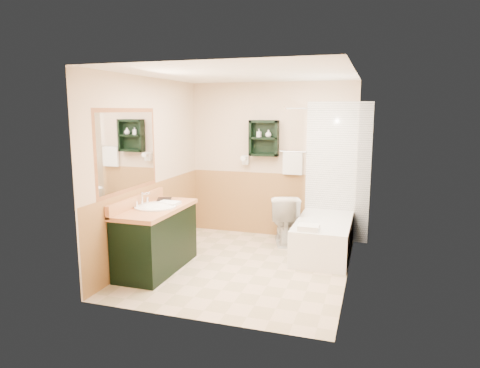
% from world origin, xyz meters
% --- Properties ---
extents(floor, '(3.00, 3.00, 0.00)m').
position_xyz_m(floor, '(0.00, 0.00, 0.00)').
color(floor, beige).
rests_on(floor, ground).
extents(back_wall, '(2.60, 0.04, 2.40)m').
position_xyz_m(back_wall, '(0.00, 1.52, 1.20)').
color(back_wall, beige).
rests_on(back_wall, ground).
extents(left_wall, '(0.04, 3.00, 2.40)m').
position_xyz_m(left_wall, '(-1.32, 0.00, 1.20)').
color(left_wall, beige).
rests_on(left_wall, ground).
extents(right_wall, '(0.04, 3.00, 2.40)m').
position_xyz_m(right_wall, '(1.32, 0.00, 1.20)').
color(right_wall, beige).
rests_on(right_wall, ground).
extents(ceiling, '(2.60, 3.00, 0.04)m').
position_xyz_m(ceiling, '(0.00, 0.00, 2.42)').
color(ceiling, white).
rests_on(ceiling, back_wall).
extents(wainscot_left, '(2.98, 2.98, 1.00)m').
position_xyz_m(wainscot_left, '(-1.29, 0.00, 0.50)').
color(wainscot_left, '#B9834B').
rests_on(wainscot_left, left_wall).
extents(wainscot_back, '(2.58, 2.58, 1.00)m').
position_xyz_m(wainscot_back, '(0.00, 1.49, 0.50)').
color(wainscot_back, '#B9834B').
rests_on(wainscot_back, back_wall).
extents(mirror_frame, '(1.30, 1.30, 1.00)m').
position_xyz_m(mirror_frame, '(-1.27, -0.55, 1.50)').
color(mirror_frame, '#935A30').
rests_on(mirror_frame, left_wall).
extents(mirror_glass, '(1.20, 1.20, 0.90)m').
position_xyz_m(mirror_glass, '(-1.27, -0.55, 1.50)').
color(mirror_glass, white).
rests_on(mirror_glass, left_wall).
extents(tile_right, '(1.50, 1.50, 2.10)m').
position_xyz_m(tile_right, '(1.28, 0.75, 1.05)').
color(tile_right, white).
rests_on(tile_right, right_wall).
extents(tile_back, '(0.95, 0.95, 2.10)m').
position_xyz_m(tile_back, '(1.03, 1.48, 1.05)').
color(tile_back, white).
rests_on(tile_back, back_wall).
extents(tile_accent, '(1.50, 1.50, 0.10)m').
position_xyz_m(tile_accent, '(1.27, 0.75, 1.90)').
color(tile_accent, '#13432C').
rests_on(tile_accent, right_wall).
extents(wall_shelf, '(0.45, 0.15, 0.55)m').
position_xyz_m(wall_shelf, '(-0.10, 1.41, 1.55)').
color(wall_shelf, black).
rests_on(wall_shelf, back_wall).
extents(hair_dryer, '(0.10, 0.24, 0.18)m').
position_xyz_m(hair_dryer, '(-0.40, 1.43, 1.20)').
color(hair_dryer, white).
rests_on(hair_dryer, back_wall).
extents(towel_bar, '(0.40, 0.06, 0.40)m').
position_xyz_m(towel_bar, '(0.35, 1.45, 1.35)').
color(towel_bar, white).
rests_on(towel_bar, back_wall).
extents(curtain_rod, '(0.03, 1.60, 0.03)m').
position_xyz_m(curtain_rod, '(0.53, 0.75, 2.00)').
color(curtain_rod, silver).
rests_on(curtain_rod, back_wall).
extents(shower_curtain, '(1.05, 1.05, 1.70)m').
position_xyz_m(shower_curtain, '(0.53, 0.92, 1.15)').
color(shower_curtain, '#BCB38E').
rests_on(shower_curtain, curtain_rod).
extents(vanity, '(0.59, 1.26, 0.80)m').
position_xyz_m(vanity, '(-0.99, -0.42, 0.40)').
color(vanity, black).
rests_on(vanity, ground).
extents(bathtub, '(0.73, 1.50, 0.48)m').
position_xyz_m(bathtub, '(0.93, 0.83, 0.24)').
color(bathtub, white).
rests_on(bathtub, ground).
extents(toilet, '(0.62, 0.84, 0.74)m').
position_xyz_m(toilet, '(0.29, 1.14, 0.37)').
color(toilet, white).
rests_on(toilet, ground).
extents(counter_towel, '(0.26, 0.20, 0.04)m').
position_xyz_m(counter_towel, '(-0.89, -0.26, 0.82)').
color(counter_towel, white).
rests_on(counter_towel, vanity).
extents(vanity_book, '(0.18, 0.09, 0.25)m').
position_xyz_m(vanity_book, '(-1.16, -0.07, 0.92)').
color(vanity_book, black).
rests_on(vanity_book, vanity).
extents(tub_towel, '(0.26, 0.22, 0.07)m').
position_xyz_m(tub_towel, '(0.80, 0.22, 0.52)').
color(tub_towel, white).
rests_on(tub_towel, bathtub).
extents(soap_bottle_a, '(0.08, 0.13, 0.06)m').
position_xyz_m(soap_bottle_a, '(-0.18, 1.40, 1.59)').
color(soap_bottle_a, white).
rests_on(soap_bottle_a, wall_shelf).
extents(soap_bottle_b, '(0.11, 0.13, 0.09)m').
position_xyz_m(soap_bottle_b, '(-0.03, 1.40, 1.61)').
color(soap_bottle_b, white).
rests_on(soap_bottle_b, wall_shelf).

